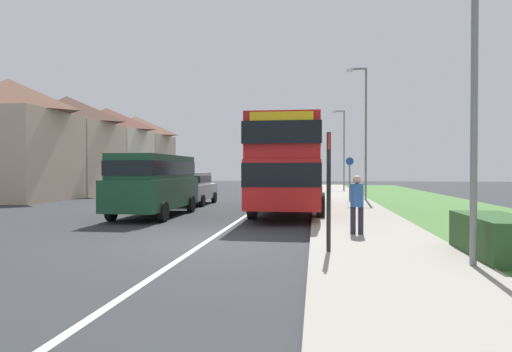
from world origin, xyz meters
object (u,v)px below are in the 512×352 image
parked_car_silver (192,187)px  street_lamp_near (468,33)px  parked_van_dark_green (155,180)px  street_lamp_mid (364,125)px  double_decker_bus (290,162)px  pedestrian_at_stop (357,202)px  bus_stop_sign (329,183)px  cycle_route_sign (350,177)px  street_lamp_far (343,144)px

parked_car_silver → street_lamp_near: 16.98m
parked_van_dark_green → parked_car_silver: (-0.18, 5.82, -0.49)m
street_lamp_mid → street_lamp_near: bearing=-90.2°
double_decker_bus → street_lamp_mid: size_ratio=1.38×
pedestrian_at_stop → street_lamp_near: 5.09m
parked_car_silver → bus_stop_sign: bearing=-62.8°
pedestrian_at_stop → cycle_route_sign: (0.84, 13.54, 0.45)m
street_lamp_mid → street_lamp_far: 14.42m
double_decker_bus → street_lamp_mid: (3.79, 6.55, 2.19)m
parked_van_dark_green → parked_car_silver: 5.84m
parked_van_dark_green → bus_stop_sign: (6.47, -7.12, 0.14)m
parked_car_silver → bus_stop_sign: 14.57m
parked_van_dark_green → cycle_route_sign: cycle_route_sign is taller
double_decker_bus → bus_stop_sign: (1.34, -9.66, -0.60)m
double_decker_bus → parked_van_dark_green: size_ratio=1.88×
bus_stop_sign → street_lamp_far: 30.80m
parked_car_silver → street_lamp_mid: (9.10, 3.26, 3.42)m
street_lamp_mid → parked_van_dark_green: bearing=-134.5°
cycle_route_sign → street_lamp_far: street_lamp_far is taller
parked_car_silver → cycle_route_sign: 8.89m
double_decker_bus → cycle_route_sign: 7.12m
parked_van_dark_green → street_lamp_far: 25.17m
cycle_route_sign → bus_stop_sign: bearing=-95.9°
bus_stop_sign → street_lamp_near: 3.76m
street_lamp_near → double_decker_bus: bearing=109.3°
cycle_route_sign → street_lamp_far: (0.50, 14.54, 2.66)m
bus_stop_sign → street_lamp_near: size_ratio=0.35×
pedestrian_at_stop → street_lamp_far: bearing=87.3°
parked_van_dark_green → bus_stop_sign: size_ratio=2.14×
pedestrian_at_stop → bus_stop_sign: 2.72m
street_lamp_mid → pedestrian_at_stop: bearing=-96.8°
parked_van_dark_green → street_lamp_near: (8.87, -8.16, 2.84)m
pedestrian_at_stop → double_decker_bus: bearing=106.8°
bus_stop_sign → double_decker_bus: bearing=97.9°
street_lamp_far → street_lamp_near: bearing=-89.5°
pedestrian_at_stop → cycle_route_sign: bearing=86.5°
cycle_route_sign → street_lamp_mid: street_lamp_mid is taller
street_lamp_near → street_lamp_far: 31.66m
pedestrian_at_stop → street_lamp_near: bearing=-66.0°
bus_stop_sign → street_lamp_far: (2.15, 30.62, 2.55)m
cycle_route_sign → street_lamp_mid: 3.02m
double_decker_bus → parked_car_silver: size_ratio=2.52×
pedestrian_at_stop → street_lamp_mid: (1.64, 13.66, 3.36)m
parked_van_dark_green → street_lamp_mid: street_lamp_mid is taller
street_lamp_mid → bus_stop_sign: bearing=-98.6°
parked_car_silver → cycle_route_sign: (8.30, 3.13, 0.51)m
parked_van_dark_green → cycle_route_sign: bearing=47.8°
parked_car_silver → pedestrian_at_stop: size_ratio=2.49×
parked_car_silver → pedestrian_at_stop: 12.81m
street_lamp_mid → cycle_route_sign: bearing=-171.1°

